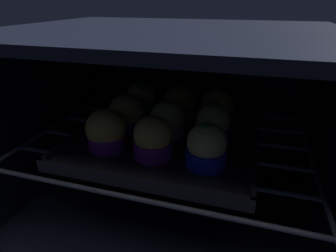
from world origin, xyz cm
name	(u,v)px	position (x,y,z in cm)	size (l,w,h in cm)	color
oven_cavity	(174,117)	(0.00, 26.25, 17.00)	(59.00, 47.00, 37.00)	black
oven_rack	(169,140)	(0.00, 22.00, 13.60)	(54.80, 42.00, 0.80)	#444756
baking_tray	(168,136)	(0.00, 21.50, 14.68)	(34.49, 34.49, 2.20)	black
muffin_row0_col0	(106,132)	(-9.02, 13.00, 18.43)	(7.14, 7.14, 7.44)	#7A238C
muffin_row0_col1	(153,139)	(0.15, 12.56, 18.53)	(6.71, 6.71, 7.43)	#7A238C
muffin_row0_col2	(206,147)	(9.16, 12.42, 18.56)	(6.71, 6.71, 7.66)	#1928B7
muffin_row1_col0	(126,115)	(-8.87, 21.34, 18.43)	(7.28, 7.28, 7.44)	#1928B7
muffin_row1_col1	(167,120)	(-0.17, 21.12, 18.35)	(6.96, 6.96, 7.51)	silver
muffin_row1_col2	(213,124)	(8.77, 21.64, 18.47)	(6.71, 6.71, 7.78)	#7A238C
muffin_row2_col0	(142,99)	(-9.10, 30.27, 18.77)	(6.74, 6.74, 8.24)	#0C8C84
muffin_row2_col1	(178,104)	(-0.28, 30.62, 18.50)	(7.26, 7.26, 7.45)	silver
muffin_row2_col2	(217,108)	(8.53, 30.12, 18.65)	(6.78, 6.78, 7.73)	#7A238C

